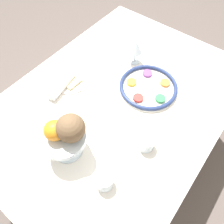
{
  "coord_description": "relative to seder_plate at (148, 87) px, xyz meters",
  "views": [
    {
      "loc": [
        0.54,
        0.39,
        1.59
      ],
      "look_at": [
        0.1,
        0.04,
        0.75
      ],
      "focal_mm": 35.0,
      "sensor_mm": 36.0,
      "label": 1
    }
  ],
  "objects": [
    {
      "name": "seder_plate",
      "position": [
        0.0,
        0.0,
        0.0
      ],
      "size": [
        0.3,
        0.3,
        0.03
      ],
      "color": "white",
      "rests_on": "dining_table"
    },
    {
      "name": "spoon",
      "position": [
        0.28,
        -0.4,
        -0.01
      ],
      "size": [
        0.17,
        0.06,
        0.01
      ],
      "color": "silver",
      "rests_on": "dining_table"
    },
    {
      "name": "wine_glass",
      "position": [
        -0.12,
        -0.17,
        0.09
      ],
      "size": [
        0.08,
        0.08,
        0.14
      ],
      "color": "silver",
      "rests_on": "dining_table"
    },
    {
      "name": "bread_plate",
      "position": [
        0.22,
        -0.35,
        -0.01
      ],
      "size": [
        0.17,
        0.17,
        0.02
      ],
      "color": "silver",
      "rests_on": "dining_table"
    },
    {
      "name": "fork_left",
      "position": [
        -0.01,
        0.26,
        -0.01
      ],
      "size": [
        0.07,
        0.18,
        0.01
      ],
      "color": "silver",
      "rests_on": "dining_table"
    },
    {
      "name": "orange_fruit",
      "position": [
        0.52,
        -0.11,
        0.15
      ],
      "size": [
        0.08,
        0.08,
        0.08
      ],
      "color": "orange",
      "rests_on": "fruit_stand"
    },
    {
      "name": "napkin_roll",
      "position": [
        0.28,
        -0.35,
        0.01
      ],
      "size": [
        0.18,
        0.08,
        0.05
      ],
      "color": "white",
      "rests_on": "dining_table"
    },
    {
      "name": "cup_near",
      "position": [
        0.52,
        0.13,
        0.02
      ],
      "size": [
        0.07,
        0.07,
        0.07
      ],
      "color": "silver",
      "rests_on": "dining_table"
    },
    {
      "name": "coconut",
      "position": [
        0.48,
        -0.06,
        0.17
      ],
      "size": [
        0.11,
        0.11,
        0.11
      ],
      "color": "brown",
      "rests_on": "fruit_stand"
    },
    {
      "name": "fruit_stand",
      "position": [
        0.5,
        -0.08,
        0.08
      ],
      "size": [
        0.18,
        0.18,
        0.13
      ],
      "color": "silver",
      "rests_on": "dining_table"
    },
    {
      "name": "ground_plane",
      "position": [
        0.15,
        -0.09,
        -0.72
      ],
      "size": [
        8.0,
        8.0,
        0.0
      ],
      "primitive_type": "plane",
      "color": "#564C47"
    },
    {
      "name": "fork_right",
      "position": [
        0.02,
        0.26,
        -0.01
      ],
      "size": [
        0.07,
        0.18,
        0.01
      ],
      "color": "silver",
      "rests_on": "dining_table"
    },
    {
      "name": "dining_table",
      "position": [
        0.15,
        -0.09,
        -0.37
      ],
      "size": [
        1.36,
        0.99,
        0.71
      ],
      "color": "silver",
      "rests_on": "ground_plane"
    },
    {
      "name": "cup_mid",
      "position": [
        0.28,
        0.17,
        0.02
      ],
      "size": [
        0.07,
        0.07,
        0.07
      ],
      "color": "silver",
      "rests_on": "dining_table"
    }
  ]
}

